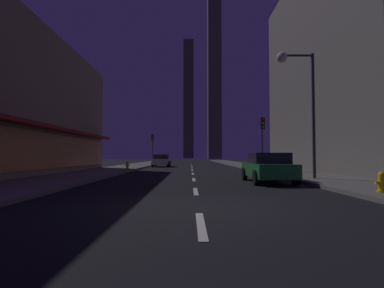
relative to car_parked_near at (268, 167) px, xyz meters
name	(u,v)px	position (x,y,z in m)	size (l,w,h in m)	color
ground_plane	(192,166)	(-3.60, 25.25, -0.79)	(78.00, 136.00, 0.10)	black
sidewalk_right	(243,165)	(3.40, 25.25, -0.67)	(4.00, 76.00, 0.15)	#605E59
sidewalk_left	(140,165)	(-10.60, 25.25, -0.67)	(4.00, 76.00, 0.15)	#605E59
lane_marking_center	(193,172)	(-3.60, 9.45, -0.73)	(0.16, 38.60, 0.01)	silver
building_apartment_right	(370,66)	(10.90, 9.25, 7.91)	(11.00, 20.00, 17.31)	slate
skyscraper_distant_tall	(189,99)	(-4.61, 141.92, 30.91)	(5.42, 6.52, 63.30)	#4F4B3B
skyscraper_distant_mid	(214,71)	(6.72, 111.55, 37.55)	(5.66, 7.58, 76.58)	#605B48
car_parked_near	(268,167)	(0.00, 0.00, 0.00)	(1.98, 4.24, 1.45)	#1E722D
car_parked_far	(161,161)	(-7.20, 20.53, 0.00)	(1.98, 4.24, 1.45)	silver
fire_hydrant_yellow_near	(382,183)	(2.30, -5.02, -0.29)	(0.42, 0.30, 0.65)	yellow
fire_hydrant_far_left	(127,165)	(-9.50, 12.39, -0.29)	(0.42, 0.30, 0.65)	gold
traffic_light_near_right	(263,132)	(1.90, 8.62, 2.45)	(0.32, 0.48, 4.20)	#2D2D2D
traffic_light_far_left	(153,142)	(-9.10, 27.03, 2.45)	(0.32, 0.48, 4.20)	#2D2D2D
street_lamp_right	(297,84)	(1.78, 0.74, 4.33)	(1.96, 0.56, 6.58)	#38383D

